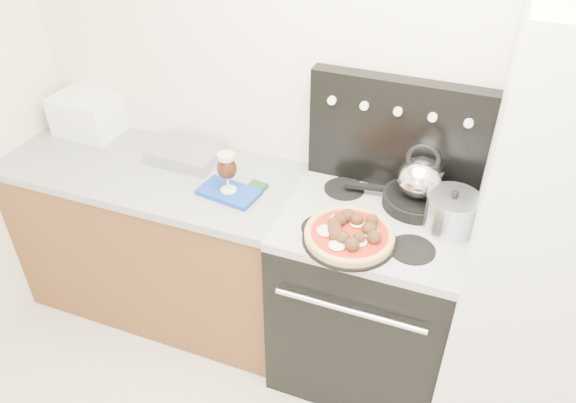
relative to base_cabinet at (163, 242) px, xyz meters
The scene contains 16 objects.
room_shell 1.59m from the base_cabinet, 41.46° to the right, with size 3.52×3.01×2.52m.
base_cabinet is the anchor object (origin of this frame).
countertop 0.45m from the base_cabinet, ahead, with size 1.48×0.63×0.04m, color #949498.
stove_body 1.11m from the base_cabinet, ahead, with size 0.76×0.65×0.88m, color black.
cooktop 1.20m from the base_cabinet, ahead, with size 0.76×0.65×0.04m, color #ADADB2.
backguard 1.35m from the base_cabinet, 12.75° to the left, with size 0.76×0.08×0.50m, color black.
fridge 1.88m from the base_cabinet, ahead, with size 0.64×0.68×1.90m, color silver.
toaster_oven 0.77m from the base_cabinet, 158.71° to the left, with size 0.32×0.24×0.20m, color white.
foil_sheet 0.53m from the base_cabinet, 43.09° to the left, with size 0.33×0.24×0.07m, color silver.
oven_mitt 0.66m from the base_cabinet, ahead, with size 0.26×0.15×0.02m, color #1438A3.
beer_glass 0.74m from the base_cabinet, ahead, with size 0.09×0.09×0.19m, color black, non-canonical shape.
pizza_pan 1.17m from the base_cabinet, 11.18° to the right, with size 0.37×0.37×0.01m, color black.
pizza 1.18m from the base_cabinet, 11.18° to the right, with size 0.35×0.35×0.05m, color tan, non-canonical shape.
skillet 1.35m from the base_cabinet, ahead, with size 0.29×0.29×0.05m, color black.
tea_kettle 1.41m from the base_cabinet, ahead, with size 0.19×0.19×0.21m, color white, non-canonical shape.
stock_pot 1.51m from the base_cabinet, ahead, with size 0.21×0.21×0.15m, color silver.
Camera 1 is at (0.40, -0.67, 2.35)m, focal length 35.00 mm.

